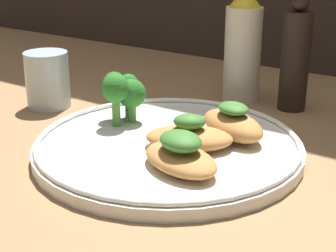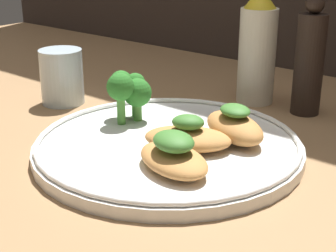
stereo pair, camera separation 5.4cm
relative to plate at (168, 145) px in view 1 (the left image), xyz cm
name	(u,v)px [view 1 (the left image)]	position (x,y,z in cm)	size (l,w,h in cm)	color
ground_plane	(168,157)	(0.00, 0.00, -1.49)	(180.00, 180.00, 1.00)	#936D47
plate	(168,145)	(0.00, 0.00, 0.00)	(31.03, 31.03, 2.00)	white
grilled_meat_front	(181,155)	(5.08, -5.25, 1.98)	(10.79, 8.59, 4.06)	#BC7F42
grilled_meat_middle	(190,136)	(2.87, 0.23, 1.81)	(11.31, 9.52, 3.96)	#BC7F42
grilled_meat_back	(233,124)	(5.38, 5.57, 2.10)	(10.95, 9.12, 4.21)	#BC7F42
broccoli_bunch	(123,90)	(-8.56, 2.58, 4.54)	(5.71, 6.43, 6.60)	#4C8E38
sauce_bottle	(243,47)	(-2.34, 23.32, 7.15)	(5.46, 5.46, 17.02)	silver
pepper_grinder	(295,58)	(5.85, 23.32, 6.58)	(3.99, 3.99, 16.54)	black
drinking_glass	(47,80)	(-24.09, 4.45, 3.06)	(6.31, 6.31, 8.10)	silver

